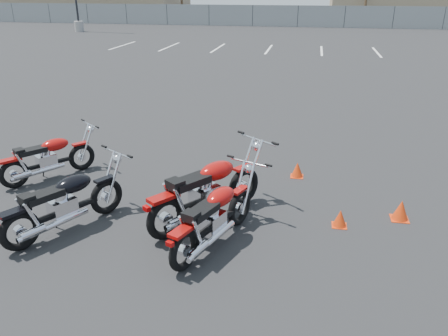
% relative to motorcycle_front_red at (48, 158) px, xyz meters
% --- Properties ---
extents(ground, '(120.00, 120.00, 0.00)m').
position_rel_motorcycle_front_red_xyz_m(ground, '(3.27, -0.96, -0.42)').
color(ground, black).
rests_on(ground, ground).
extents(motorcycle_front_red, '(1.45, 1.72, 0.93)m').
position_rel_motorcycle_front_red_xyz_m(motorcycle_front_red, '(0.00, 0.00, 0.00)').
color(motorcycle_front_red, black).
rests_on(motorcycle_front_red, ground).
extents(motorcycle_second_black, '(1.40, 1.97, 1.02)m').
position_rel_motorcycle_front_red_xyz_m(motorcycle_second_black, '(1.33, -1.70, 0.04)').
color(motorcycle_second_black, black).
rests_on(motorcycle_second_black, ground).
extents(motorcycle_third_red, '(1.74, 2.13, 1.14)m').
position_rel_motorcycle_front_red_xyz_m(motorcycle_third_red, '(3.34, -1.00, 0.09)').
color(motorcycle_third_red, black).
rests_on(motorcycle_third_red, ground).
extents(motorcycle_rear_red, '(1.14, 1.99, 0.99)m').
position_rel_motorcycle_front_red_xyz_m(motorcycle_rear_red, '(3.59, -1.67, 0.03)').
color(motorcycle_rear_red, black).
rests_on(motorcycle_rear_red, ground).
extents(training_cone_near, '(0.25, 0.25, 0.29)m').
position_rel_motorcycle_front_red_xyz_m(training_cone_near, '(4.65, 1.01, -0.28)').
color(training_cone_near, red).
rests_on(training_cone_near, ground).
extents(training_cone_far, '(0.28, 0.28, 0.33)m').
position_rel_motorcycle_front_red_xyz_m(training_cone_far, '(6.33, -0.37, -0.26)').
color(training_cone_far, red).
rests_on(training_cone_far, ground).
extents(training_cone_extra, '(0.23, 0.23, 0.27)m').
position_rel_motorcycle_front_red_xyz_m(training_cone_extra, '(5.38, -0.77, -0.29)').
color(training_cone_extra, red).
rests_on(training_cone_extra, ground).
extents(chainlink_fence, '(80.06, 0.06, 1.80)m').
position_rel_motorcycle_front_red_xyz_m(chainlink_fence, '(3.27, 34.04, 0.48)').
color(chainlink_fence, gray).
rests_on(chainlink_fence, ground).
extents(tan_building_east, '(14.40, 9.40, 3.70)m').
position_rel_motorcycle_front_red_xyz_m(tan_building_east, '(13.27, 43.04, 1.44)').
color(tan_building_east, '#907C5D').
rests_on(tan_building_east, ground).
extents(parking_line_stripes, '(15.12, 4.00, 0.01)m').
position_rel_motorcycle_front_red_xyz_m(parking_line_stripes, '(0.77, 19.04, -0.42)').
color(parking_line_stripes, silver).
rests_on(parking_line_stripes, ground).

